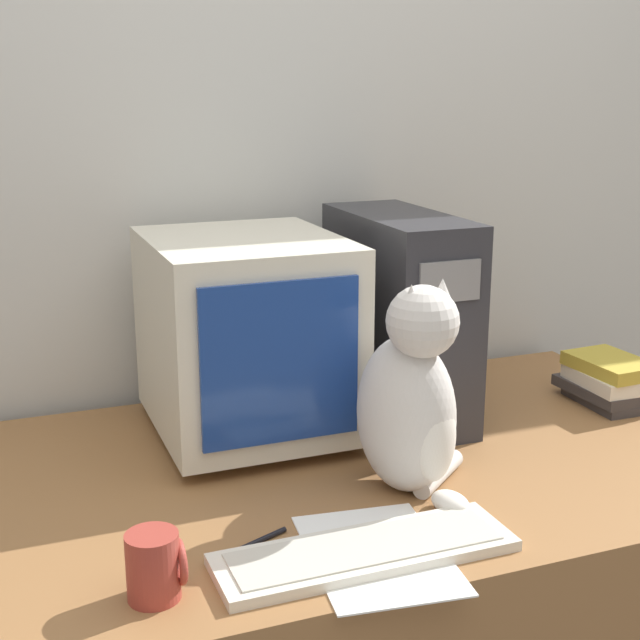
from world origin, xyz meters
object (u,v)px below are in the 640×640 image
Objects in this scene: computer_tower at (398,316)px; book_stack at (609,381)px; cat at (411,402)px; mug at (155,566)px; crt_monitor at (246,335)px; keyboard at (365,552)px; pen at (249,545)px.

book_stack is (0.48, -0.12, -0.17)m from computer_tower.
mug is (-0.49, -0.18, -0.12)m from cat.
crt_monitor is 0.84m from book_stack.
cat is (0.17, 0.18, 0.16)m from keyboard.
cat is 3.87× the size of mug.
book_stack is at bearing 4.28° from cat.
cat is 2.74× the size of pen.
mug is at bearing -159.59° from book_stack.
mug reaches higher than pen.
mug is at bearing -176.98° from cat.
pen is at bearing 178.76° from cat.
pen is (-0.48, -0.45, -0.22)m from computer_tower.
mug is at bearing -152.45° from pen.
crt_monitor is 4.43× the size of mug.
mug is at bearing -140.04° from computer_tower.
computer_tower reaches higher than mug.
crt_monitor is 0.59m from keyboard.
computer_tower is (0.34, -0.00, 0.01)m from crt_monitor.
mug is (-0.32, 0.01, 0.04)m from keyboard.
mug is (-0.30, -0.54, -0.16)m from crt_monitor.
computer_tower is at bearing 43.42° from pen.
crt_monitor is 0.52m from pen.
cat is at bearing -112.58° from computer_tower.
book_stack reaches higher than pen.
cat is 0.68m from book_stack.
crt_monitor is 3.13× the size of pen.
keyboard is (-0.32, -0.55, -0.21)m from computer_tower.
mug reaches higher than keyboard.
cat reaches higher than pen.
crt_monitor is at bearing 73.40° from pen.
computer_tower is 0.52m from book_stack.
keyboard is 1.22× the size of cat.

